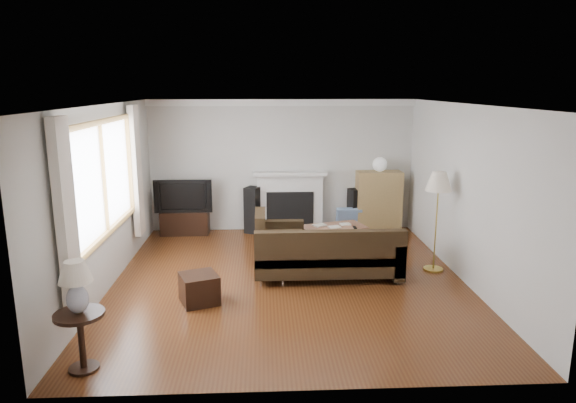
{
  "coord_description": "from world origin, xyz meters",
  "views": [
    {
      "loc": [
        -0.36,
        -6.96,
        2.74
      ],
      "look_at": [
        0.0,
        0.3,
        1.1
      ],
      "focal_mm": 32.0,
      "sensor_mm": 36.0,
      "label": 1
    }
  ],
  "objects_px": {
    "tv_stand": "(185,222)",
    "sectional_sofa": "(327,253)",
    "side_table": "(82,341)",
    "floor_lamp": "(436,222)",
    "bookshelf": "(378,201)",
    "coffee_table": "(334,238)"
  },
  "relations": [
    {
      "from": "tv_stand",
      "to": "sectional_sofa",
      "type": "relative_size",
      "value": 0.39
    },
    {
      "from": "sectional_sofa",
      "to": "side_table",
      "type": "distance_m",
      "value": 3.62
    },
    {
      "from": "side_table",
      "to": "floor_lamp",
      "type": "bearing_deg",
      "value": 30.74
    },
    {
      "from": "tv_stand",
      "to": "bookshelf",
      "type": "height_order",
      "value": "bookshelf"
    },
    {
      "from": "side_table",
      "to": "coffee_table",
      "type": "bearing_deg",
      "value": 50.99
    },
    {
      "from": "tv_stand",
      "to": "floor_lamp",
      "type": "relative_size",
      "value": 0.59
    },
    {
      "from": "tv_stand",
      "to": "coffee_table",
      "type": "height_order",
      "value": "tv_stand"
    },
    {
      "from": "coffee_table",
      "to": "sectional_sofa",
      "type": "bearing_deg",
      "value": -119.34
    },
    {
      "from": "sectional_sofa",
      "to": "tv_stand",
      "type": "bearing_deg",
      "value": 135.21
    },
    {
      "from": "side_table",
      "to": "tv_stand",
      "type": "bearing_deg",
      "value": 86.32
    },
    {
      "from": "coffee_table",
      "to": "floor_lamp",
      "type": "height_order",
      "value": "floor_lamp"
    },
    {
      "from": "bookshelf",
      "to": "sectional_sofa",
      "type": "distance_m",
      "value": 2.74
    },
    {
      "from": "tv_stand",
      "to": "bookshelf",
      "type": "distance_m",
      "value": 3.7
    },
    {
      "from": "coffee_table",
      "to": "side_table",
      "type": "bearing_deg",
      "value": -146.62
    },
    {
      "from": "bookshelf",
      "to": "floor_lamp",
      "type": "relative_size",
      "value": 0.77
    },
    {
      "from": "sectional_sofa",
      "to": "floor_lamp",
      "type": "bearing_deg",
      "value": 7.33
    },
    {
      "from": "sectional_sofa",
      "to": "coffee_table",
      "type": "distance_m",
      "value": 1.34
    },
    {
      "from": "sectional_sofa",
      "to": "side_table",
      "type": "relative_size",
      "value": 3.8
    },
    {
      "from": "tv_stand",
      "to": "sectional_sofa",
      "type": "height_order",
      "value": "sectional_sofa"
    },
    {
      "from": "tv_stand",
      "to": "side_table",
      "type": "xyz_separation_m",
      "value": [
        -0.31,
        -4.78,
        0.08
      ]
    },
    {
      "from": "sectional_sofa",
      "to": "floor_lamp",
      "type": "relative_size",
      "value": 1.51
    },
    {
      "from": "sectional_sofa",
      "to": "coffee_table",
      "type": "bearing_deg",
      "value": 78.27
    }
  ]
}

